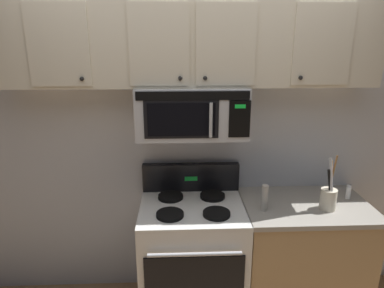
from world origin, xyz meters
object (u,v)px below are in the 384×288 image
(stove_range, at_px, (192,257))
(salt_shaker, at_px, (348,192))
(pepper_mill, at_px, (265,198))
(utensil_crock_cream, at_px, (329,196))
(over_range_microwave, at_px, (192,111))

(stove_range, xyz_separation_m, salt_shaker, (1.18, 0.07, 0.49))
(salt_shaker, relative_size, pepper_mill, 0.59)
(stove_range, bearing_deg, utensil_crock_cream, -5.36)
(salt_shaker, bearing_deg, stove_range, -176.57)
(pepper_mill, bearing_deg, salt_shaker, 12.97)
(stove_range, relative_size, utensil_crock_cream, 2.85)
(salt_shaker, height_order, pepper_mill, pepper_mill)
(salt_shaker, distance_m, pepper_mill, 0.70)
(over_range_microwave, height_order, pepper_mill, over_range_microwave)
(stove_range, relative_size, over_range_microwave, 1.47)
(stove_range, bearing_deg, pepper_mill, -9.67)
(over_range_microwave, bearing_deg, pepper_mill, -21.88)
(utensil_crock_cream, xyz_separation_m, salt_shaker, (0.23, 0.16, -0.04))
(stove_range, height_order, salt_shaker, stove_range)
(over_range_microwave, bearing_deg, stove_range, -89.86)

